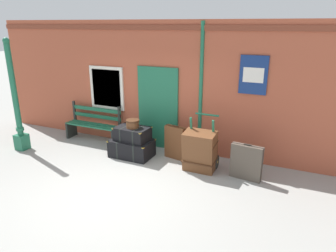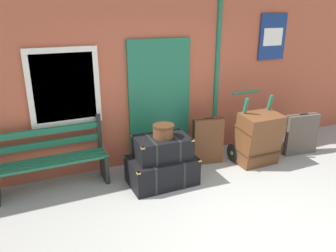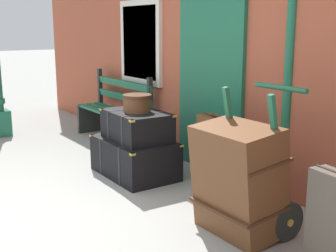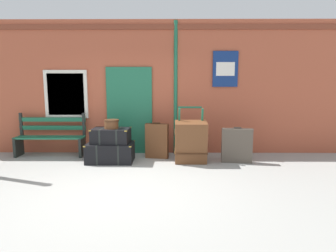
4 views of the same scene
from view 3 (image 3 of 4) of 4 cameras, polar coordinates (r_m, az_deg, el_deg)
ground_plane at (r=4.16m, az=-20.36°, el=-11.80°), size 60.00×60.00×0.00m
brick_facade at (r=5.06m, az=8.37°, el=11.72°), size 10.40×0.35×3.20m
platform_bench at (r=6.61m, az=-6.84°, el=1.85°), size 1.60×0.43×1.01m
steamer_trunk_base at (r=5.10m, az=-4.28°, el=-4.00°), size 1.01×0.65×0.43m
steamer_trunk_middle at (r=5.00m, az=-4.02°, el=0.06°), size 0.84×0.59×0.33m
round_hatbox at (r=4.94m, az=-3.98°, el=3.10°), size 0.32×0.32×0.19m
porters_trolley at (r=3.82m, az=10.84°, el=-8.98°), size 0.71×0.62×1.19m
large_brown_trunk at (r=3.64m, az=9.00°, el=-6.83°), size 0.70×0.53×0.92m
suitcase_charcoal at (r=4.44m, az=6.10°, el=-4.00°), size 0.54×0.27×0.84m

